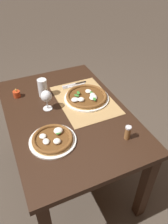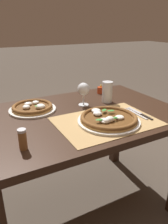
% 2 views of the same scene
% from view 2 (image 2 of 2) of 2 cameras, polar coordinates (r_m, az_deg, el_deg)
% --- Properties ---
extents(ground_plane, '(24.00, 24.00, 0.00)m').
position_cam_2_polar(ground_plane, '(1.76, -1.04, -23.12)').
color(ground_plane, '#473D33').
extents(dining_table, '(1.25, 0.84, 0.74)m').
position_cam_2_polar(dining_table, '(1.39, -1.22, -4.57)').
color(dining_table, black).
rests_on(dining_table, ground).
extents(paper_placemat, '(0.56, 0.40, 0.00)m').
position_cam_2_polar(paper_placemat, '(1.24, 5.79, -2.40)').
color(paper_placemat, '#A88451').
rests_on(paper_placemat, dining_table).
extents(pizza_near, '(0.35, 0.35, 0.05)m').
position_cam_2_polar(pizza_near, '(1.22, 6.40, -1.74)').
color(pizza_near, silver).
rests_on(pizza_near, paper_placemat).
extents(pizza_far, '(0.29, 0.29, 0.05)m').
position_cam_2_polar(pizza_far, '(1.42, -13.28, 1.14)').
color(pizza_far, silver).
rests_on(pizza_far, dining_table).
extents(wine_glass, '(0.08, 0.08, 0.16)m').
position_cam_2_polar(wine_glass, '(1.44, -0.14, 5.74)').
color(wine_glass, silver).
rests_on(wine_glass, dining_table).
extents(pint_glass, '(0.07, 0.07, 0.15)m').
position_cam_2_polar(pint_glass, '(1.53, 6.10, 5.12)').
color(pint_glass, silver).
rests_on(pint_glass, dining_table).
extents(fork, '(0.02, 0.20, 0.00)m').
position_cam_2_polar(fork, '(1.36, 13.27, -0.38)').
color(fork, '#B7B7BC').
rests_on(fork, paper_placemat).
extents(knife, '(0.02, 0.22, 0.01)m').
position_cam_2_polar(knife, '(1.37, 14.36, -0.35)').
color(knife, black).
rests_on(knife, paper_placemat).
extents(votive_candle, '(0.06, 0.06, 0.07)m').
position_cam_2_polar(votive_candle, '(1.73, 4.40, 5.68)').
color(votive_candle, '#B23819').
rests_on(votive_candle, dining_table).
extents(pepper_shaker, '(0.04, 0.04, 0.10)m').
position_cam_2_polar(pepper_shaker, '(0.99, -15.75, -6.87)').
color(pepper_shaker, brown).
rests_on(pepper_shaker, dining_table).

